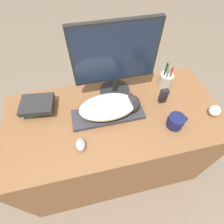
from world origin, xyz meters
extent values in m
plane|color=#6B5B4C|center=(0.00, 0.00, 0.00)|extent=(12.00, 12.00, 0.00)
cube|color=brown|center=(0.00, 0.33, 0.38)|extent=(1.39, 0.66, 0.77)
cube|color=#2D2D33|center=(-0.04, 0.34, 0.78)|extent=(0.45, 0.15, 0.02)
ellipsoid|color=white|center=(-0.04, 0.34, 0.85)|extent=(0.34, 0.18, 0.13)
sphere|color=#262626|center=(0.11, 0.34, 0.85)|extent=(0.11, 0.11, 0.11)
cone|color=#262626|center=(0.11, 0.31, 0.90)|extent=(0.04, 0.04, 0.04)
cone|color=#262626|center=(0.11, 0.37, 0.90)|extent=(0.04, 0.04, 0.04)
cylinder|color=black|center=(0.05, 0.54, 0.78)|extent=(0.21, 0.21, 0.02)
cylinder|color=black|center=(0.05, 0.54, 0.84)|extent=(0.04, 0.04, 0.11)
cube|color=black|center=(0.05, 0.54, 1.07)|extent=(0.51, 0.03, 0.38)
cube|color=#192338|center=(0.05, 0.53, 1.07)|extent=(0.49, 0.01, 0.35)
ellipsoid|color=gray|center=(-0.23, 0.17, 0.79)|extent=(0.06, 0.08, 0.04)
cylinder|color=#141947|center=(0.33, 0.18, 0.81)|extent=(0.10, 0.10, 0.08)
torus|color=#141947|center=(0.38, 0.18, 0.81)|extent=(0.06, 0.01, 0.06)
cylinder|color=#B2A893|center=(0.41, 0.51, 0.82)|extent=(0.09, 0.09, 0.10)
cylinder|color=orange|center=(0.44, 0.52, 0.87)|extent=(0.01, 0.01, 0.12)
cylinder|color=#338C38|center=(0.42, 0.54, 0.88)|extent=(0.01, 0.01, 0.14)
cylinder|color=black|center=(0.39, 0.52, 0.89)|extent=(0.01, 0.01, 0.16)
cylinder|color=#1E47B2|center=(0.40, 0.50, 0.87)|extent=(0.01, 0.01, 0.12)
cylinder|color=#B21E1E|center=(0.43, 0.50, 0.88)|extent=(0.01, 0.01, 0.14)
sphere|color=silver|center=(0.61, 0.20, 0.80)|extent=(0.07, 0.07, 0.07)
cube|color=black|center=(0.34, 0.37, 0.82)|extent=(0.05, 0.03, 0.11)
cube|color=black|center=(0.34, 0.36, 0.81)|extent=(0.03, 0.00, 0.05)
cube|color=#2D6B38|center=(-0.46, 0.50, 0.79)|extent=(0.18, 0.14, 0.04)
cube|color=black|center=(-0.46, 0.48, 0.83)|extent=(0.22, 0.18, 0.03)
camera|label=1|loc=(-0.16, -0.30, 1.66)|focal=28.00mm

